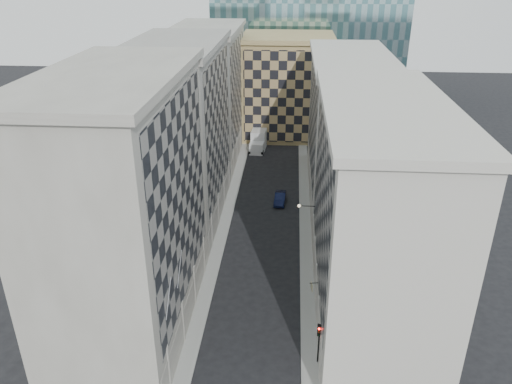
% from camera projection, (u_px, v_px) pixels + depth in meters
% --- Properties ---
extents(sidewalk_west, '(1.50, 100.00, 0.15)m').
position_uv_depth(sidewalk_west, '(224.00, 225.00, 64.75)').
color(sidewalk_west, gray).
rests_on(sidewalk_west, ground).
extents(sidewalk_east, '(1.50, 100.00, 0.15)m').
position_uv_depth(sidewalk_east, '(305.00, 228.00, 64.05)').
color(sidewalk_east, gray).
rests_on(sidewalk_east, ground).
extents(bldg_left_a, '(10.80, 22.80, 23.70)m').
position_uv_depth(bldg_left_a, '(127.00, 210.00, 42.97)').
color(bldg_left_a, gray).
rests_on(bldg_left_a, ground).
extents(bldg_left_b, '(10.80, 22.80, 22.70)m').
position_uv_depth(bldg_left_b, '(181.00, 134.00, 63.03)').
color(bldg_left_b, gray).
rests_on(bldg_left_b, ground).
extents(bldg_left_c, '(10.80, 22.80, 21.70)m').
position_uv_depth(bldg_left_c, '(209.00, 94.00, 83.10)').
color(bldg_left_c, gray).
rests_on(bldg_left_c, ground).
extents(bldg_right_a, '(10.80, 26.80, 20.70)m').
position_uv_depth(bldg_right_a, '(374.00, 212.00, 45.78)').
color(bldg_right_a, '#BCB8AC').
rests_on(bldg_right_a, ground).
extents(bldg_right_b, '(10.80, 28.80, 19.70)m').
position_uv_depth(bldg_right_b, '(347.00, 127.00, 70.34)').
color(bldg_right_b, '#BCB8AC').
rests_on(bldg_right_b, ground).
extents(tan_block, '(16.80, 14.80, 18.80)m').
position_uv_depth(tan_block, '(287.00, 86.00, 94.47)').
color(tan_block, '#A38C56').
rests_on(tan_block, ground).
extents(flagpoles_left, '(0.10, 6.33, 2.33)m').
position_uv_depth(flagpoles_left, '(174.00, 283.00, 39.76)').
color(flagpoles_left, gray).
rests_on(flagpoles_left, ground).
extents(bracket_lamp, '(1.98, 0.36, 0.36)m').
position_uv_depth(bracket_lamp, '(301.00, 206.00, 56.09)').
color(bracket_lamp, black).
rests_on(bracket_lamp, ground).
extents(traffic_light, '(0.48, 0.48, 3.91)m').
position_uv_depth(traffic_light, '(319.00, 336.00, 41.52)').
color(traffic_light, black).
rests_on(traffic_light, sidewalk_east).
extents(box_truck, '(2.94, 6.39, 3.42)m').
position_uv_depth(box_truck, '(258.00, 141.00, 89.85)').
color(box_truck, silver).
rests_on(box_truck, ground).
extents(dark_car, '(1.73, 4.33, 1.40)m').
position_uv_depth(dark_car, '(280.00, 198.00, 70.41)').
color(dark_car, '#0E1536').
rests_on(dark_car, ground).
extents(shop_sign, '(0.86, 0.75, 0.84)m').
position_uv_depth(shop_sign, '(312.00, 286.00, 46.31)').
color(shop_sign, black).
rests_on(shop_sign, ground).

